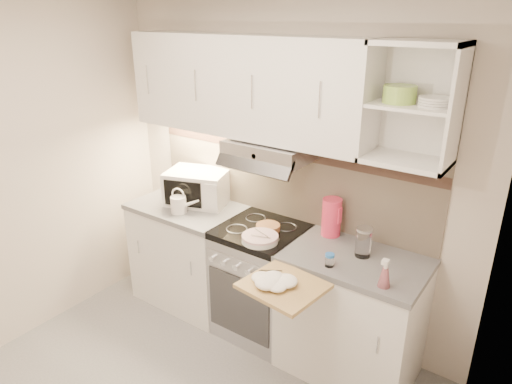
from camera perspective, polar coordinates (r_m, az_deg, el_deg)
room_shell at (r=2.58m, az=-8.50°, el=4.17°), size 3.04×2.84×2.52m
base_cabinet_left at (r=4.03m, az=-8.22°, el=-7.79°), size 0.90×0.60×0.86m
worktop_left at (r=3.83m, az=-8.57°, el=-1.90°), size 0.92×0.62×0.04m
base_cabinet_right at (r=3.32m, az=11.75°, el=-15.08°), size 0.90×0.60×0.86m
worktop_right at (r=3.08m, az=12.38°, el=-8.32°), size 0.92×0.62×0.04m
electric_range at (r=3.60m, az=0.67°, el=-10.97°), size 0.60×0.60×0.90m
microwave at (r=3.81m, az=-7.33°, el=0.64°), size 0.58×0.50×0.28m
watering_can at (r=3.66m, az=-9.55°, el=-1.47°), size 0.24×0.14×0.21m
plate_stack at (r=3.18m, az=0.50°, el=-5.82°), size 0.26×0.26×0.05m
bread_loaf at (r=3.34m, az=1.51°, el=-4.45°), size 0.18×0.18×0.04m
pink_pitcher at (r=3.27m, az=9.42°, el=-3.11°), size 0.15×0.14×0.28m
glass_jar at (r=3.05m, az=13.29°, el=-6.10°), size 0.11×0.11×0.20m
spice_jar at (r=2.92m, az=9.17°, el=-8.38°), size 0.06×0.06×0.09m
spray_bottle at (r=2.78m, az=15.80°, el=-9.95°), size 0.07×0.07×0.19m
cutting_board at (r=2.77m, az=3.45°, el=-11.65°), size 0.49×0.46×0.02m
dish_towel at (r=2.73m, az=2.19°, el=-10.95°), size 0.34×0.31×0.08m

